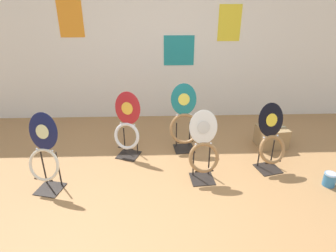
# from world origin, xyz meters

# --- Properties ---
(ground_plane) EXTENTS (14.00, 14.00, 0.00)m
(ground_plane) POSITION_xyz_m (0.00, 0.00, 0.00)
(ground_plane) COLOR #A37547
(wall_back) EXTENTS (8.00, 0.07, 2.60)m
(wall_back) POSITION_xyz_m (-0.00, 2.47, 1.30)
(wall_back) COLOR silver
(wall_back) RESTS_ON ground_plane
(toilet_seat_display_jazz_black) EXTENTS (0.42, 0.37, 0.87)m
(toilet_seat_display_jazz_black) POSITION_xyz_m (1.26, 0.72, 0.41)
(toilet_seat_display_jazz_black) COLOR black
(toilet_seat_display_jazz_black) RESTS_ON ground_plane
(toilet_seat_display_crimson_swirl) EXTENTS (0.41, 0.36, 0.91)m
(toilet_seat_display_crimson_swirl) POSITION_xyz_m (-0.57, 1.10, 0.42)
(toilet_seat_display_crimson_swirl) COLOR black
(toilet_seat_display_crimson_swirl) RESTS_ON ground_plane
(toilet_seat_display_navy_moon) EXTENTS (0.41, 0.34, 0.93)m
(toilet_seat_display_navy_moon) POSITION_xyz_m (-1.42, 0.39, 0.48)
(toilet_seat_display_navy_moon) COLOR black
(toilet_seat_display_navy_moon) RESTS_ON ground_plane
(toilet_seat_display_white_plain) EXTENTS (0.38, 0.30, 0.87)m
(toilet_seat_display_white_plain) POSITION_xyz_m (0.38, 0.51, 0.40)
(toilet_seat_display_white_plain) COLOR black
(toilet_seat_display_white_plain) RESTS_ON ground_plane
(toilet_seat_display_teal_sax) EXTENTS (0.44, 0.33, 0.95)m
(toilet_seat_display_teal_sax) POSITION_xyz_m (0.22, 1.26, 0.43)
(toilet_seat_display_teal_sax) COLOR black
(toilet_seat_display_teal_sax) RESTS_ON ground_plane
(paint_can) EXTENTS (0.15, 0.15, 0.17)m
(paint_can) POSITION_xyz_m (1.87, 0.33, 0.09)
(paint_can) COLOR teal
(paint_can) RESTS_ON ground_plane
(storage_box) EXTENTS (0.43, 0.39, 0.30)m
(storage_box) POSITION_xyz_m (1.50, 1.30, 0.15)
(storage_box) COLOR #93754C
(storage_box) RESTS_ON ground_plane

